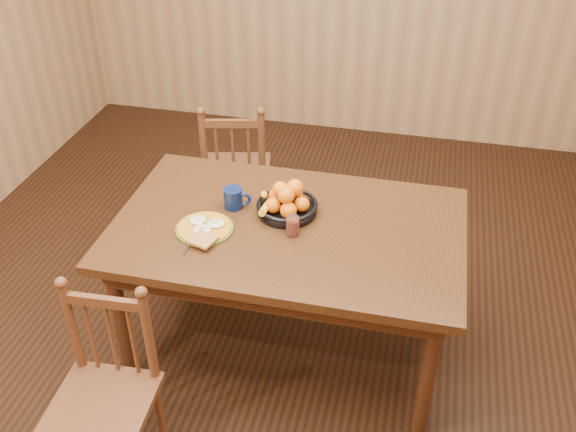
% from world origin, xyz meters
% --- Properties ---
extents(room, '(4.52, 5.02, 2.72)m').
position_xyz_m(room, '(0.00, 0.00, 1.35)').
color(room, black).
rests_on(room, ground).
extents(dining_table, '(1.60, 1.00, 0.75)m').
position_xyz_m(dining_table, '(0.00, 0.00, 0.67)').
color(dining_table, black).
rests_on(dining_table, ground).
extents(chair_far, '(0.49, 0.47, 0.90)m').
position_xyz_m(chair_far, '(-0.54, 0.92, 0.44)').
color(chair_far, '#4E2817').
rests_on(chair_far, ground).
extents(chair_near, '(0.41, 0.39, 0.86)m').
position_xyz_m(chair_near, '(-0.55, -0.84, 0.42)').
color(chair_near, '#4E2817').
rests_on(chair_near, ground).
extents(breakfast_plate, '(0.26, 0.30, 0.04)m').
position_xyz_m(breakfast_plate, '(-0.36, -0.13, 0.76)').
color(breakfast_plate, '#59601E').
rests_on(breakfast_plate, dining_table).
extents(fork, '(0.03, 0.18, 0.00)m').
position_xyz_m(fork, '(-0.38, -0.23, 0.75)').
color(fork, silver).
rests_on(fork, dining_table).
extents(spoon, '(0.04, 0.16, 0.01)m').
position_xyz_m(spoon, '(-0.35, -0.03, 0.75)').
color(spoon, silver).
rests_on(spoon, dining_table).
extents(coffee_mug, '(0.13, 0.09, 0.10)m').
position_xyz_m(coffee_mug, '(-0.28, 0.09, 0.80)').
color(coffee_mug, '#0B193E').
rests_on(coffee_mug, dining_table).
extents(juice_glass, '(0.06, 0.06, 0.09)m').
position_xyz_m(juice_glass, '(0.04, -0.06, 0.79)').
color(juice_glass, silver).
rests_on(juice_glass, dining_table).
extents(fruit_bowl, '(0.29, 0.29, 0.17)m').
position_xyz_m(fruit_bowl, '(-0.03, 0.10, 0.81)').
color(fruit_bowl, black).
rests_on(fruit_bowl, dining_table).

